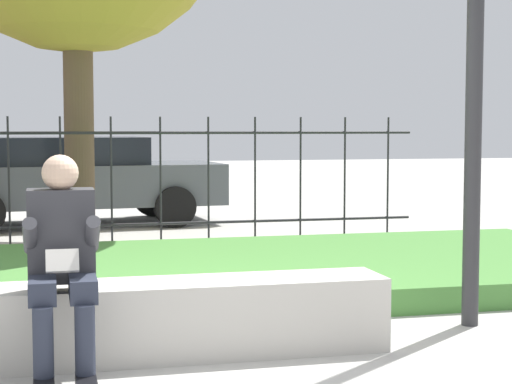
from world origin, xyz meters
name	(u,v)px	position (x,y,z in m)	size (l,w,h in m)	color
ground_plane	(212,354)	(0.00, 0.00, 0.00)	(60.00, 60.00, 0.00)	#B2AFA8
stone_bench	(163,323)	(-0.31, 0.00, 0.21)	(2.83, 0.49, 0.47)	beige
person_seated_reader	(62,256)	(-0.92, -0.28, 0.70)	(0.42, 0.73, 1.27)	black
grass_berm	(163,275)	(0.00, 2.34, 0.10)	(8.74, 3.28, 0.21)	#4C893D
iron_fence	(136,181)	(0.00, 4.60, 0.81)	(6.74, 0.03, 1.55)	#232326
car_parked_center	(73,178)	(-0.63, 7.51, 0.69)	(4.31, 2.07, 1.28)	#4C5156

